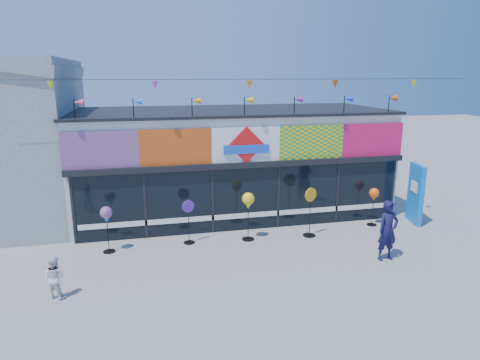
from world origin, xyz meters
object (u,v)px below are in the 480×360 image
object	(u,v)px
spinner_0	(106,216)
spinner_3	(310,211)
spinner_4	(374,196)
child	(55,277)
blue_sign	(416,194)
spinner_1	(189,221)
spinner_2	(248,202)
adult_man	(388,231)

from	to	relation	value
spinner_0	spinner_3	bearing A→B (deg)	-1.07
spinner_4	child	distance (m)	10.91
blue_sign	spinner_0	size ratio (longest dim) A/B	1.49
spinner_0	spinner_4	size ratio (longest dim) A/B	1.05
blue_sign	child	size ratio (longest dim) A/B	2.03
spinner_0	spinner_1	world-z (taller)	spinner_0
blue_sign	spinner_4	distance (m)	1.69
spinner_2	spinner_0	bearing A→B (deg)	-179.78
blue_sign	child	world-z (taller)	blue_sign
spinner_3	blue_sign	bearing A→B (deg)	5.72
spinner_3	child	size ratio (longest dim) A/B	1.56
spinner_3	adult_man	bearing A→B (deg)	-56.70
adult_man	blue_sign	bearing A→B (deg)	38.42
spinner_0	spinner_2	world-z (taller)	spinner_2
spinner_1	adult_man	distance (m)	6.24
spinner_2	child	bearing A→B (deg)	-154.73
spinner_0	spinner_4	bearing A→B (deg)	2.27
spinner_1	spinner_4	bearing A→B (deg)	1.76
child	blue_sign	bearing A→B (deg)	-137.09
spinner_4	adult_man	size ratio (longest dim) A/B	0.77
spinner_4	adult_man	bearing A→B (deg)	-112.13
spinner_1	spinner_2	bearing A→B (deg)	-4.19
spinner_2	adult_man	distance (m)	4.45
spinner_0	spinner_1	bearing A→B (deg)	3.65
blue_sign	child	xyz separation A→B (m)	(-12.15, -2.95, -0.57)
spinner_2	child	xyz separation A→B (m)	(-5.63, -2.66, -0.77)
spinner_1	adult_man	world-z (taller)	adult_man
spinner_3	spinner_4	world-z (taller)	spinner_3
child	spinner_2	bearing A→B (deg)	-125.49
adult_man	spinner_3	bearing A→B (deg)	117.40
spinner_1	adult_man	size ratio (longest dim) A/B	0.81
spinner_4	spinner_0	bearing A→B (deg)	-177.73
spinner_0	spinner_4	xyz separation A→B (m)	(9.36, 0.37, -0.06)
spinner_0	spinner_2	size ratio (longest dim) A/B	0.91
spinner_3	spinner_1	bearing A→B (deg)	176.02
spinner_1	spinner_3	distance (m)	4.15
spinner_1	spinner_3	bearing A→B (deg)	-3.98
blue_sign	spinner_3	xyz separation A→B (m)	(-4.37, -0.44, -0.21)
blue_sign	spinner_0	world-z (taller)	blue_sign
spinner_2	child	distance (m)	6.28
spinner_2	blue_sign	bearing A→B (deg)	2.59
spinner_4	child	bearing A→B (deg)	-163.94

